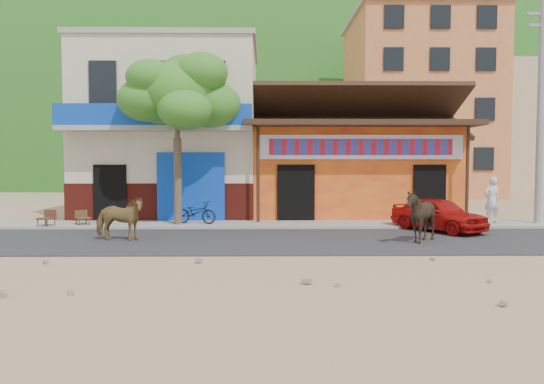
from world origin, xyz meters
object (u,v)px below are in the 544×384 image
Objects in this scene: cow_tan at (119,219)px; scooter at (196,212)px; pedestrian at (492,200)px; cow_dark at (420,216)px; red_car at (438,214)px; cafe_chair_left at (46,211)px; tree at (177,138)px; cafe_chair_right at (83,211)px; utility_pole at (541,110)px.

cow_tan is 3.92m from scooter.
cow_dark is at bearing 32.87° from pedestrian.
red_car is 13.13m from cafe_chair_left.
tree reaches higher than cafe_chair_left.
cafe_chair_right is at bearing -177.94° from tree.
cow_tan is 12.75m from pedestrian.
red_car is at bearing -9.20° from tree.
pedestrian reaches higher than scooter.
cow_tan is at bearing -91.89° from cafe_chair_right.
cow_dark is at bearing 1.93° from cafe_chair_left.
tree is at bearing -13.34° from pedestrian.
cow_dark is (-5.40, -4.04, -3.34)m from utility_pole.
pedestrian reaches higher than cow_dark.
cow_dark is at bearing -27.42° from tree.
red_car is at bearing 142.01° from cow_dark.
tree is 4.16m from cafe_chair_right.
cow_tan is 0.91× the size of pedestrian.
cow_dark is at bearing -87.25° from cow_tan.
utility_pole is at bearing 167.73° from pedestrian.
cow_tan reaches higher than red_car.
cow_dark is 11.33m from cafe_chair_right.
cow_tan is (-13.93, -3.58, -3.45)m from utility_pole.
tree reaches higher than cow_tan.
cafe_chair_right is (-16.10, -0.32, -3.54)m from utility_pole.
cafe_chair_left is (-17.20, -0.70, -3.49)m from utility_pole.
utility_pole is 2.44× the size of red_car.
cow_tan is at bearing 1.97° from pedestrian.
tree is 5.90× the size of cafe_chair_left.
cafe_chair_right is at bearing -118.98° from cow_dark.
scooter is (-6.80, 3.97, -0.27)m from cow_dark.
cow_tan is at bearing -102.87° from cow_dark.
pedestrian is (2.42, 1.56, 0.35)m from red_car.
utility_pole is 5.33× the size of cow_tan.
utility_pole reaches higher than cow_dark.
tree reaches higher than pedestrian.
scooter is 10.53m from pedestrian.
red_car is (9.83, 1.97, -0.08)m from cow_tan.
red_car is 3.56× the size of cafe_chair_right.
cow_tan reaches higher than scooter.
utility_pole is 7.53m from cow_dark.
cafe_chair_left is at bearing -177.67° from utility_pole.
utility_pole reaches higher than cafe_chair_left.
tree reaches higher than cow_dark.
utility_pole is (12.80, 0.20, 1.00)m from tree.
utility_pole is at bearing -34.37° from cafe_chair_right.
cafe_chair_left is (-5.00, -0.64, 0.11)m from scooter.
cow_dark is 0.99× the size of scooter.
cow_dark reaches higher than scooter.
cafe_chair_right is at bearing 39.43° from cow_tan.
cafe_chair_left is at bearing -173.52° from tree.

